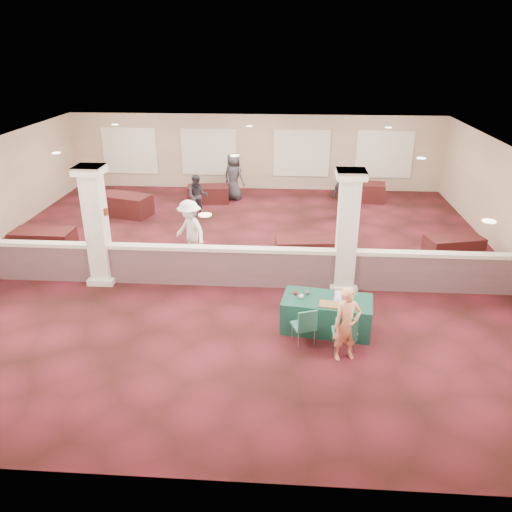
# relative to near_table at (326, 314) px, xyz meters

# --- Properties ---
(ground) EXTENTS (16.00, 16.00, 0.00)m
(ground) POSITION_rel_near_table_xyz_m (-2.43, 3.56, -0.38)
(ground) COLOR #4D131D
(ground) RESTS_ON ground
(wall_back) EXTENTS (16.00, 0.04, 3.20)m
(wall_back) POSITION_rel_near_table_xyz_m (-2.43, 11.56, 1.22)
(wall_back) COLOR gray
(wall_back) RESTS_ON ground
(wall_front) EXTENTS (16.00, 0.04, 3.20)m
(wall_front) POSITION_rel_near_table_xyz_m (-2.43, -4.44, 1.22)
(wall_front) COLOR gray
(wall_front) RESTS_ON ground
(ceiling) EXTENTS (16.00, 16.00, 0.02)m
(ceiling) POSITION_rel_near_table_xyz_m (-2.43, 3.56, 2.82)
(ceiling) COLOR white
(ceiling) RESTS_ON wall_back
(partition_wall) EXTENTS (15.60, 0.28, 1.10)m
(partition_wall) POSITION_rel_near_table_xyz_m (-2.43, 2.06, 0.19)
(partition_wall) COLOR brown
(partition_wall) RESTS_ON ground
(column_left) EXTENTS (0.72, 0.72, 3.20)m
(column_left) POSITION_rel_near_table_xyz_m (-5.93, 2.06, 1.25)
(column_left) COLOR silver
(column_left) RESTS_ON ground
(column_right) EXTENTS (0.72, 0.72, 3.20)m
(column_right) POSITION_rel_near_table_xyz_m (0.57, 2.06, 1.25)
(column_right) COLOR silver
(column_right) RESTS_ON ground
(sconce_left) EXTENTS (0.12, 0.12, 0.18)m
(sconce_left) POSITION_rel_near_table_xyz_m (-6.21, 2.06, 1.62)
(sconce_left) COLOR brown
(sconce_left) RESTS_ON column_left
(sconce_right) EXTENTS (0.12, 0.12, 0.18)m
(sconce_right) POSITION_rel_near_table_xyz_m (-5.65, 2.06, 1.62)
(sconce_right) COLOR brown
(sconce_right) RESTS_ON column_left
(near_table) EXTENTS (2.12, 1.28, 0.76)m
(near_table) POSITION_rel_near_table_xyz_m (0.00, 0.00, 0.00)
(near_table) COLOR #0E3528
(near_table) RESTS_ON ground
(conf_chair_main) EXTENTS (0.49, 0.50, 0.97)m
(conf_chair_main) POSITION_rel_near_table_xyz_m (0.31, -1.02, 0.19)
(conf_chair_main) COLOR #216152
(conf_chair_main) RESTS_ON ground
(conf_chair_side) EXTENTS (0.58, 0.58, 0.90)m
(conf_chair_side) POSITION_rel_near_table_xyz_m (-0.50, -0.72, 0.15)
(conf_chair_side) COLOR #216152
(conf_chair_side) RESTS_ON ground
(woman) EXTENTS (0.67, 0.55, 1.60)m
(woman) POSITION_rel_near_table_xyz_m (0.32, -1.11, 0.42)
(woman) COLOR #F19D69
(woman) RESTS_ON ground
(far_table_front_left) EXTENTS (1.82, 0.91, 0.74)m
(far_table_front_left) POSITION_rel_near_table_xyz_m (-8.42, 3.86, -0.01)
(far_table_front_left) COLOR black
(far_table_front_left) RESTS_ON ground
(far_table_front_center) EXTENTS (1.76, 1.02, 0.68)m
(far_table_front_center) POSITION_rel_near_table_xyz_m (-0.43, 3.86, -0.04)
(far_table_front_center) COLOR black
(far_table_front_center) RESTS_ON ground
(far_table_front_right) EXTENTS (1.81, 1.22, 0.67)m
(far_table_front_right) POSITION_rel_near_table_xyz_m (4.07, 4.34, -0.05)
(far_table_front_right) COLOR black
(far_table_front_right) RESTS_ON ground
(far_table_back_left) EXTENTS (2.11, 1.47, 0.78)m
(far_table_back_left) POSITION_rel_near_table_xyz_m (-7.03, 7.60, 0.01)
(far_table_back_left) COLOR black
(far_table_back_left) RESTS_ON ground
(far_table_back_center) EXTENTS (1.73, 0.99, 0.67)m
(far_table_back_center) POSITION_rel_near_table_xyz_m (-4.17, 9.41, -0.05)
(far_table_back_center) COLOR black
(far_table_back_center) RESTS_ON ground
(far_table_back_right) EXTENTS (1.91, 1.14, 0.73)m
(far_table_back_right) POSITION_rel_near_table_xyz_m (2.06, 10.06, -0.01)
(far_table_back_right) COLOR black
(far_table_back_right) RESTS_ON ground
(attendee_a) EXTENTS (0.81, 0.51, 1.59)m
(attendee_a) POSITION_rel_near_table_xyz_m (-4.26, 7.56, 0.41)
(attendee_a) COLOR black
(attendee_a) RESTS_ON ground
(attendee_b) EXTENTS (1.26, 1.22, 1.88)m
(attendee_b) POSITION_rel_near_table_xyz_m (-3.78, 3.56, 0.56)
(attendee_b) COLOR silver
(attendee_b) RESTS_ON ground
(attendee_c) EXTENTS (1.15, 1.13, 1.86)m
(attendee_c) POSITION_rel_near_table_xyz_m (1.04, 7.78, 0.55)
(attendee_c) COLOR black
(attendee_c) RESTS_ON ground
(attendee_d) EXTENTS (1.07, 0.91, 1.91)m
(attendee_d) POSITION_rel_near_table_xyz_m (-3.18, 9.87, 0.57)
(attendee_d) COLOR black
(attendee_d) RESTS_ON ground
(laptop_base) EXTENTS (0.38, 0.29, 0.02)m
(laptop_base) POSITION_rel_near_table_xyz_m (0.30, -0.10, 0.39)
(laptop_base) COLOR #BBBBC0
(laptop_base) RESTS_ON near_table
(laptop_screen) EXTENTS (0.34, 0.06, 0.23)m
(laptop_screen) POSITION_rel_near_table_xyz_m (0.32, 0.02, 0.52)
(laptop_screen) COLOR #BBBBC0
(laptop_screen) RESTS_ON near_table
(screen_glow) EXTENTS (0.31, 0.05, 0.20)m
(screen_glow) POSITION_rel_near_table_xyz_m (0.32, 0.01, 0.50)
(screen_glow) COLOR silver
(screen_glow) RESTS_ON near_table
(knitting) EXTENTS (0.46, 0.37, 0.03)m
(knitting) POSITION_rel_near_table_xyz_m (0.01, -0.27, 0.40)
(knitting) COLOR orange
(knitting) RESTS_ON near_table
(yarn_cream) EXTENTS (0.12, 0.12, 0.12)m
(yarn_cream) POSITION_rel_near_table_xyz_m (-0.59, -0.02, 0.44)
(yarn_cream) COLOR beige
(yarn_cream) RESTS_ON near_table
(yarn_red) EXTENTS (0.10, 0.10, 0.10)m
(yarn_red) POSITION_rel_near_table_xyz_m (-0.72, 0.16, 0.43)
(yarn_red) COLOR maroon
(yarn_red) RESTS_ON near_table
(yarn_grey) EXTENTS (0.11, 0.11, 0.11)m
(yarn_grey) POSITION_rel_near_table_xyz_m (-0.45, 0.19, 0.44)
(yarn_grey) COLOR #4F4F54
(yarn_grey) RESTS_ON near_table
(scissors) EXTENTS (0.13, 0.05, 0.01)m
(scissors) POSITION_rel_near_table_xyz_m (0.63, -0.39, 0.39)
(scissors) COLOR red
(scissors) RESTS_ON near_table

